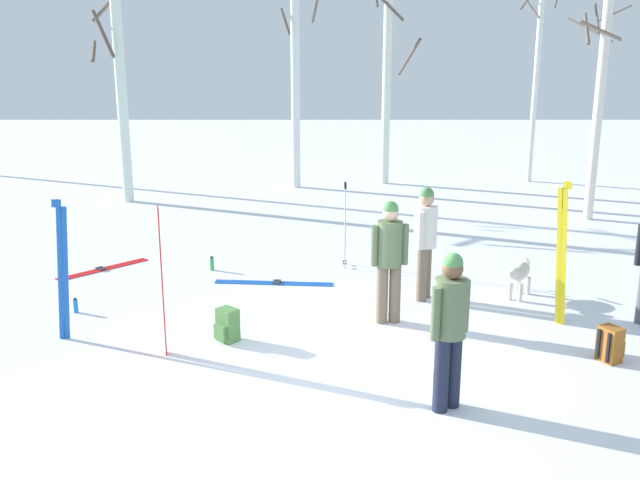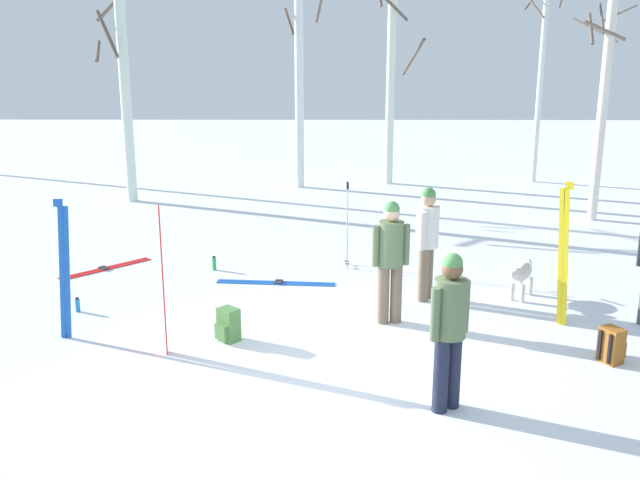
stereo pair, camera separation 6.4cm
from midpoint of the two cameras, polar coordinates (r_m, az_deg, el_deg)
The scene contains 21 objects.
ground_plane at distance 8.36m, azimuth 0.45°, elevation -11.34°, with size 60.00×60.00×0.00m, color white.
person_0 at distance 9.85m, azimuth 5.42°, elevation -1.13°, with size 0.51×0.34×1.72m.
person_1 at distance 7.58m, azimuth 10.05°, elevation -6.33°, with size 0.44×0.35×1.72m.
person_2 at distance 10.85m, azimuth 8.23°, elevation 0.30°, with size 0.34×0.47×1.72m.
dog at distance 11.34m, azimuth 15.38°, elevation -2.57°, with size 0.52×0.78×0.57m.
ski_pair_planted_0 at distance 8.99m, azimuth -12.38°, elevation -3.29°, with size 0.05×0.17×1.89m.
ski_pair_planted_1 at distance 10.30m, azimuth 18.40°, elevation -1.09°, with size 0.21×0.15×1.99m.
ski_pair_planted_2 at distance 9.85m, azimuth -19.62°, elevation -2.30°, with size 0.24×0.03×1.86m.
ski_pair_lying_0 at distance 11.73m, azimuth -3.67°, elevation -3.38°, with size 1.92×0.33×0.05m.
ski_pair_lying_1 at distance 12.97m, azimuth -16.70°, elevation -2.18°, with size 1.29×1.32×0.05m.
ski_poles_0 at distance 12.41m, azimuth 1.96°, elevation 1.40°, with size 0.07×0.26×1.48m.
backpack_0 at distance 9.52m, azimuth -7.38°, elevation -6.67°, with size 0.34×0.35×0.44m.
backpack_1 at distance 9.53m, azimuth 21.79°, elevation -7.65°, with size 0.34×0.32×0.44m.
water_bottle_0 at distance 11.02m, azimuth -18.70°, elevation -4.91°, with size 0.07×0.07×0.22m.
water_bottle_1 at distance 12.49m, azimuth -8.52°, elevation -1.85°, with size 0.07×0.07×0.25m.
birch_tree_1 at distance 18.13m, azimuth -15.43°, elevation 12.26°, with size 1.30×1.33×6.10m.
birch_tree_2 at distance 19.32m, azimuth -1.85°, elevation 14.61°, with size 1.23×1.46×7.06m.
birch_tree_3 at distance 19.96m, azimuth 5.32°, elevation 12.30°, with size 1.40×1.38×5.60m.
birch_tree_4 at distance 21.00m, azimuth 16.86°, elevation 14.71°, with size 1.03×1.03×7.43m.
birch_tree_5 at distance 16.66m, azimuth 21.33°, elevation 13.03°, with size 1.37×1.56×6.47m.
birch_tree_6 at distance 20.83m, azimuth 21.44°, elevation 13.21°, with size 1.61×1.59×6.61m.
Camera 1 is at (-0.08, -7.49, 3.72)m, focal length 40.71 mm.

